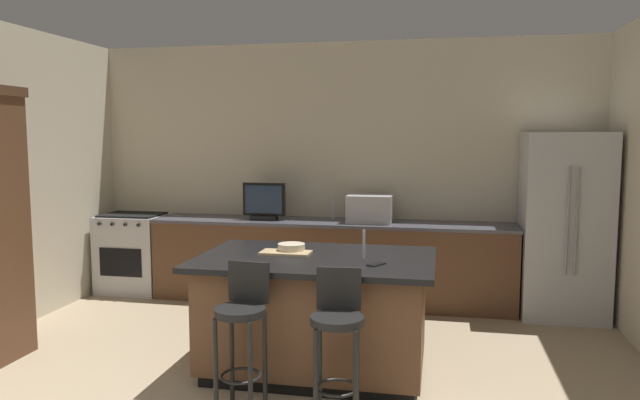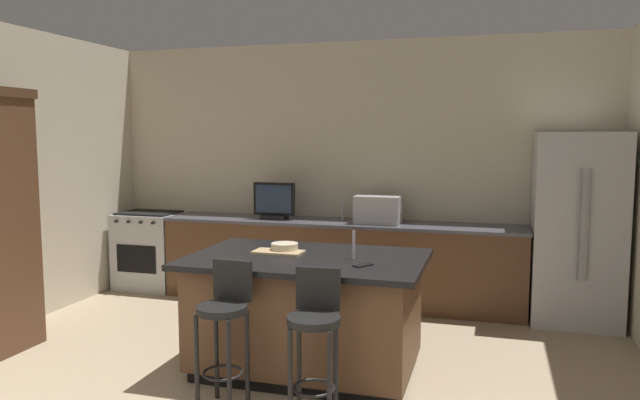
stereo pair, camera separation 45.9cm
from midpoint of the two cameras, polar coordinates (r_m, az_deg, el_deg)
The scene contains 14 objects.
wall_back at distance 6.86m, azimuth 4.91°, elevation 2.81°, with size 6.18×0.12×2.89m, color beige.
counter_back at distance 6.63m, azimuth 3.81°, elevation -5.92°, with size 3.98×0.62×0.91m.
kitchen_island at distance 4.73m, azimuth 1.55°, elevation -10.72°, with size 1.81×1.19×0.91m.
refrigerator at distance 6.43m, azimuth 25.23°, elevation -2.50°, with size 0.82×0.75×1.88m.
range_oven at distance 7.50m, azimuth -14.21°, elevation -4.64°, with size 0.74×0.63×0.93m.
microwave at distance 6.45m, azimuth 7.63°, elevation -0.89°, with size 0.48×0.36×0.30m, color #B7BABF.
tv_monitor at distance 6.68m, azimuth -2.44°, elevation -0.23°, with size 0.48×0.16×0.42m.
sink_faucet_back at distance 6.63m, azimuth 4.16°, elevation -0.91°, with size 0.02×0.02×0.24m, color #B2B2B7.
sink_faucet_island at distance 4.52m, azimuth 6.15°, elevation -4.29°, with size 0.02×0.02×0.22m, color #B2B2B7.
bar_stool_left at distance 4.11m, azimuth -5.90°, elevation -11.45°, with size 0.34×0.35×0.99m.
bar_stool_right at distance 3.86m, azimuth 2.97°, elevation -12.56°, with size 0.34×0.35×1.00m.
fruit_bowl at distance 4.79m, azimuth -0.66°, elevation -4.57°, with size 0.22×0.22×0.07m, color beige.
cell_phone at distance 4.32m, azimuth 7.16°, elevation -6.21°, with size 0.07×0.15×0.01m, color black.
cutting_board at distance 4.74m, azimuth -1.23°, elevation -5.00°, with size 0.39×0.20×0.02m, color tan.
Camera 2 is at (1.58, -1.99, 1.84)m, focal length 33.55 mm.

